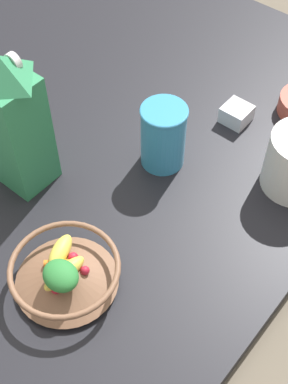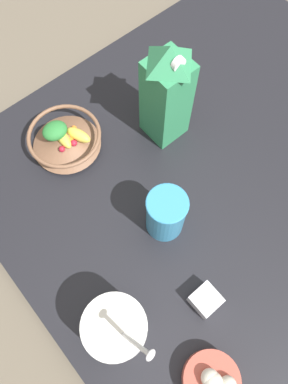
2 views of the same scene
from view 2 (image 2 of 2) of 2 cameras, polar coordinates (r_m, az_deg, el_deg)
name	(u,v)px [view 2 (image 2 of 2)]	position (r m, az deg, el deg)	size (l,w,h in m)	color
ground_plane	(239,187)	(1.00, 14.21, 0.71)	(6.00, 6.00, 0.00)	#665B4C
countertop	(240,185)	(0.99, 14.42, 1.10)	(1.14, 1.14, 0.03)	black
fruit_bowl	(65,139)	(0.98, -11.94, 7.98)	(0.19, 0.19, 0.08)	brown
milk_carton	(167,94)	(0.90, 3.48, 14.75)	(0.09, 0.09, 0.29)	#338C59
yogurt_tub	(116,328)	(0.79, -4.32, -20.02)	(0.13, 0.15, 0.26)	white
drinking_cup	(166,214)	(0.83, 3.34, -3.32)	(0.09, 0.09, 0.14)	#3893C6
spice_jar	(205,300)	(0.85, 9.35, -15.95)	(0.06, 0.06, 0.04)	silver
garlic_bowl	(212,380)	(0.84, 10.31, -26.38)	(0.11, 0.11, 0.07)	#B24C3D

